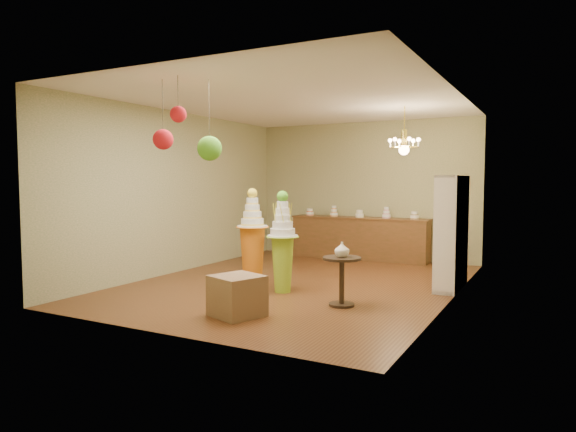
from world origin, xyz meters
The scene contains 17 objects.
floor centered at (0.00, 0.00, 0.00)m, with size 6.50×6.50×0.00m, color #522D16.
ceiling centered at (0.00, 0.00, 3.00)m, with size 6.50×6.50×0.00m, color silver.
wall_back centered at (0.00, 3.25, 1.50)m, with size 5.00×0.04×3.00m, color gray.
wall_front centered at (0.00, -3.25, 1.50)m, with size 5.00×0.04×3.00m, color gray.
wall_left centered at (-2.50, 0.00, 1.50)m, with size 0.04×6.50×3.00m, color gray.
wall_right centered at (2.50, 0.00, 1.50)m, with size 0.04×6.50×3.00m, color gray.
pedestal_green centered at (0.09, -0.72, 0.65)m, with size 0.62×0.62×1.57m.
pedestal_orange centered at (-0.43, -0.75, 0.64)m, with size 0.61×0.61×1.60m.
burlap_riser centered at (0.25, -2.21, 0.26)m, with size 0.57×0.57×0.52m, color #816346.
sideboard centered at (0.00, 2.97, 0.48)m, with size 3.04×0.54×1.16m.
shelving_unit centered at (2.34, 0.80, 0.90)m, with size 0.33×1.20×1.80m.
round_table centered at (1.23, -1.11, 0.44)m, with size 0.59×0.59×0.68m.
vase centered at (1.23, -1.11, 0.78)m, with size 0.20×0.20×0.21m, color silver.
pom_red_left centered at (-0.65, -2.53, 2.24)m, with size 0.26×0.26×0.89m.
pom_green_mid centered at (-0.12, -2.27, 2.13)m, with size 0.31×0.31×1.03m.
pom_red_right centered at (-0.32, -2.63, 2.53)m, with size 0.20×0.20×0.57m.
chandelier centered at (1.42, 1.26, 2.30)m, with size 0.62×0.62×0.85m.
Camera 1 is at (3.83, -7.59, 1.72)m, focal length 32.00 mm.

